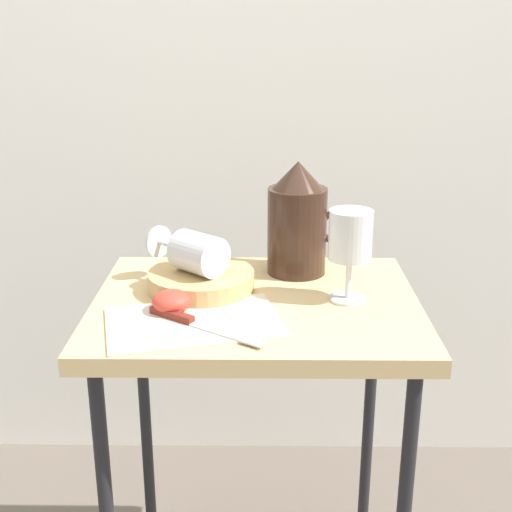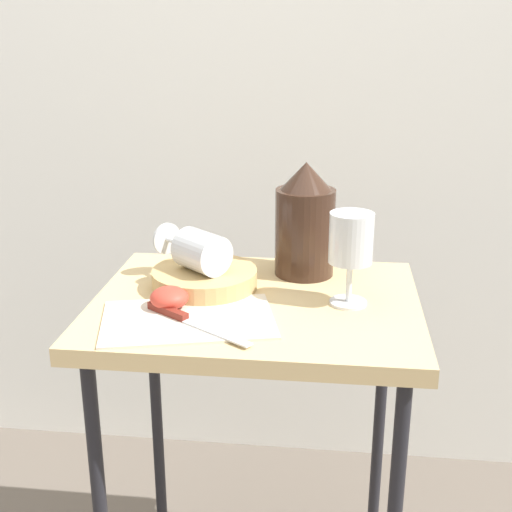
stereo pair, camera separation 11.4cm
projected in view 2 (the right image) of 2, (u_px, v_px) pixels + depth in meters
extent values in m
cube|color=white|center=(285.00, 48.00, 1.61)|extent=(2.40, 0.03, 2.21)
cube|color=tan|center=(256.00, 308.00, 1.18)|extent=(0.56, 0.44, 0.03)
cylinder|color=black|center=(157.00, 418.00, 1.49)|extent=(0.02, 0.02, 0.68)
cylinder|color=black|center=(379.00, 432.00, 1.44)|extent=(0.02, 0.02, 0.68)
cube|color=beige|center=(188.00, 319.00, 1.09)|extent=(0.31, 0.24, 0.00)
cylinder|color=tan|center=(205.00, 279.00, 1.22)|extent=(0.19, 0.19, 0.03)
cylinder|color=#382319|center=(305.00, 232.00, 1.27)|extent=(0.11, 0.11, 0.16)
cylinder|color=#B23819|center=(304.00, 249.00, 1.28)|extent=(0.10, 0.10, 0.09)
cone|color=#382319|center=(306.00, 176.00, 1.23)|extent=(0.10, 0.10, 0.05)
torus|color=#382319|center=(345.00, 229.00, 1.26)|extent=(0.07, 0.01, 0.07)
cylinder|color=silver|center=(348.00, 301.00, 1.16)|extent=(0.06, 0.06, 0.00)
cylinder|color=silver|center=(349.00, 281.00, 1.15)|extent=(0.01, 0.01, 0.07)
cylinder|color=silver|center=(351.00, 237.00, 1.12)|extent=(0.07, 0.07, 0.08)
cylinder|color=#B23819|center=(351.00, 248.00, 1.13)|extent=(0.07, 0.07, 0.04)
cylinder|color=silver|center=(202.00, 252.00, 1.19)|extent=(0.11, 0.11, 0.07)
cylinder|color=silver|center=(177.00, 242.00, 1.24)|extent=(0.05, 0.05, 0.01)
cylinder|color=silver|center=(167.00, 239.00, 1.27)|extent=(0.04, 0.05, 0.06)
ellipsoid|color=#CC3D2D|center=(169.00, 298.00, 1.12)|extent=(0.06, 0.06, 0.04)
cube|color=silver|center=(217.00, 333.00, 1.03)|extent=(0.12, 0.09, 0.00)
cube|color=maroon|center=(168.00, 311.00, 1.10)|extent=(0.08, 0.06, 0.01)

